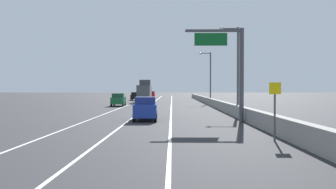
{
  "coord_description": "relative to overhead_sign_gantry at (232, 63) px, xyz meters",
  "views": [
    {
      "loc": [
        1.61,
        -2.06,
        2.7
      ],
      "look_at": [
        0.93,
        54.64,
        1.69
      ],
      "focal_mm": 36.74,
      "sensor_mm": 36.0,
      "label": 1
    }
  ],
  "objects": [
    {
      "name": "ground_plane",
      "position": [
        -6.42,
        38.58,
        -4.73
      ],
      "size": [
        320.0,
        320.0,
        0.0
      ],
      "primitive_type": "plane",
      "color": "#2D2D30"
    },
    {
      "name": "lane_stripe_left",
      "position": [
        -11.92,
        29.58,
        -4.73
      ],
      "size": [
        0.16,
        130.0,
        0.0
      ],
      "primitive_type": "cube",
      "color": "silver",
      "rests_on": "ground_plane"
    },
    {
      "name": "lane_stripe_center",
      "position": [
        -8.42,
        29.58,
        -4.73
      ],
      "size": [
        0.16,
        130.0,
        0.0
      ],
      "primitive_type": "cube",
      "color": "silver",
      "rests_on": "ground_plane"
    },
    {
      "name": "lane_stripe_right",
      "position": [
        -4.92,
        29.58,
        -4.73
      ],
      "size": [
        0.16,
        130.0,
        0.0
      ],
      "primitive_type": "cube",
      "color": "silver",
      "rests_on": "ground_plane"
    },
    {
      "name": "jersey_barrier_right",
      "position": [
        1.34,
        14.58,
        -4.18
      ],
      "size": [
        0.6,
        120.0,
        1.1
      ],
      "primitive_type": "cube",
      "color": "gray",
      "rests_on": "ground_plane"
    },
    {
      "name": "overhead_sign_gantry",
      "position": [
        0.0,
        0.0,
        0.0
      ],
      "size": [
        4.68,
        0.36,
        7.5
      ],
      "color": "#47474C",
      "rests_on": "ground_plane"
    },
    {
      "name": "speed_advisory_sign",
      "position": [
        0.44,
        -9.91,
        -2.96
      ],
      "size": [
        0.6,
        0.11,
        3.0
      ],
      "color": "#4C4C51",
      "rests_on": "ground_plane"
    },
    {
      "name": "lamp_post_right_second",
      "position": [
        1.96,
        9.36,
        0.66
      ],
      "size": [
        2.14,
        0.44,
        9.3
      ],
      "color": "#4C4C51",
      "rests_on": "ground_plane"
    },
    {
      "name": "lamp_post_right_third",
      "position": [
        1.89,
        35.01,
        0.66
      ],
      "size": [
        2.14,
        0.44,
        9.3
      ],
      "color": "#4C4C51",
      "rests_on": "ground_plane"
    },
    {
      "name": "car_blue_0",
      "position": [
        -7.05,
        1.54,
        -3.74
      ],
      "size": [
        2.07,
        4.73,
        1.99
      ],
      "color": "#1E389E",
      "rests_on": "ground_plane"
    },
    {
      "name": "car_gray_1",
      "position": [
        -12.71,
        66.99,
        -3.72
      ],
      "size": [
        1.9,
        4.06,
        2.03
      ],
      "color": "slate",
      "rests_on": "ground_plane"
    },
    {
      "name": "car_green_2",
      "position": [
        -13.02,
        24.73,
        -3.75
      ],
      "size": [
        2.1,
        4.27,
        1.95
      ],
      "color": "#196033",
      "rests_on": "ground_plane"
    },
    {
      "name": "car_black_3",
      "position": [
        -13.09,
        49.95,
        -3.8
      ],
      "size": [
        2.03,
        4.7,
        1.86
      ],
      "color": "black",
      "rests_on": "ground_plane"
    },
    {
      "name": "car_red_4",
      "position": [
        -10.17,
        60.87,
        -3.74
      ],
      "size": [
        2.09,
        4.71,
        1.97
      ],
      "color": "red",
      "rests_on": "ground_plane"
    },
    {
      "name": "box_truck",
      "position": [
        -10.12,
        38.61,
        -2.72
      ],
      "size": [
        2.64,
        8.8,
        4.38
      ],
      "color": "#4C4C51",
      "rests_on": "ground_plane"
    }
  ]
}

